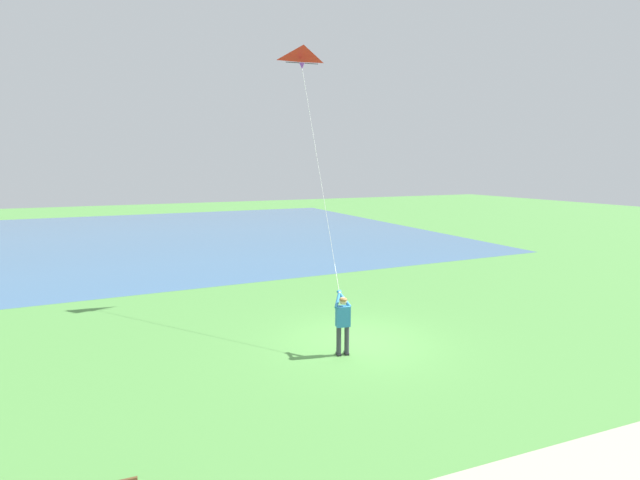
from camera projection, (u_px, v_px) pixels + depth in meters
The scene contains 4 objects.
ground_plane at pixel (357, 342), 14.21m from camera, with size 120.00×120.00×0.00m, color #569947.
lake_water at pixel (150, 236), 36.36m from camera, with size 36.00×44.00×0.01m, color teal.
person_kite_flyer at pixel (343, 320), 13.08m from camera, with size 0.63×0.51×1.83m.
flying_kite at pixel (304, 59), 17.01m from camera, with size 5.39×1.71×8.04m.
Camera 1 is at (-11.82, 6.70, 5.36)m, focal length 25.65 mm.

